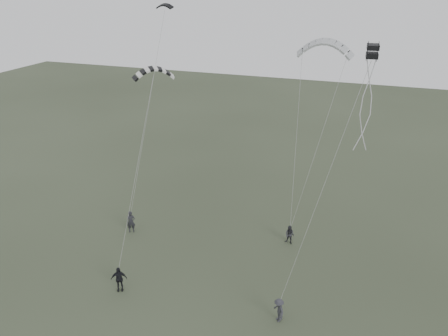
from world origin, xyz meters
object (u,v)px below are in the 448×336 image
(kite_striped, at_px, (153,69))
(flyer_right, at_px, (290,235))
(flyer_center, at_px, (119,279))
(flyer_far, at_px, (279,310))
(flyer_left, at_px, (131,222))
(kite_pale_large, at_px, (325,42))
(kite_box, at_px, (373,51))
(kite_dark_small, at_px, (164,5))

(kite_striped, bearing_deg, flyer_right, -18.20)
(flyer_right, bearing_deg, flyer_center, -124.28)
(flyer_far, xyz_separation_m, kite_striped, (-10.56, 5.26, 13.41))
(flyer_center, xyz_separation_m, flyer_far, (11.03, 0.72, -0.10))
(flyer_left, height_order, kite_striped, kite_striped)
(flyer_left, bearing_deg, kite_pale_large, 5.36)
(kite_box, bearing_deg, flyer_center, -168.92)
(flyer_center, distance_m, kite_striped, 14.60)
(flyer_far, bearing_deg, kite_dark_small, -171.07)
(flyer_far, bearing_deg, flyer_right, 148.16)
(flyer_left, relative_size, kite_striped, 0.68)
(flyer_far, xyz_separation_m, kite_pale_large, (-0.26, 14.43, 14.50))
(flyer_center, distance_m, kite_pale_large, 23.51)
(kite_pale_large, bearing_deg, kite_striped, -135.94)
(flyer_left, height_order, kite_pale_large, kite_pale_large)
(kite_striped, bearing_deg, flyer_left, 125.87)
(flyer_left, relative_size, flyer_center, 1.03)
(flyer_left, bearing_deg, kite_box, -33.78)
(flyer_center, bearing_deg, kite_box, -9.69)
(kite_pale_large, height_order, kite_box, kite_box)
(flyer_far, height_order, kite_dark_small, kite_dark_small)
(kite_box, bearing_deg, kite_dark_small, 148.53)
(kite_dark_small, relative_size, kite_pale_large, 0.32)
(kite_striped, bearing_deg, flyer_center, -133.63)
(flyer_far, distance_m, kite_pale_large, 20.46)
(kite_dark_small, distance_m, kite_pale_large, 12.91)
(kite_box, bearing_deg, flyer_far, -139.55)
(flyer_far, distance_m, kite_striped, 17.87)
(kite_dark_small, bearing_deg, flyer_center, -72.20)
(flyer_right, xyz_separation_m, kite_striped, (-9.48, -3.63, 13.45))
(flyer_left, relative_size, kite_pale_large, 0.44)
(flyer_far, relative_size, kite_dark_small, 1.16)
(flyer_center, xyz_separation_m, kite_box, (14.50, 4.31, 15.42))
(flyer_center, distance_m, kite_box, 21.60)
(flyer_left, distance_m, flyer_center, 7.60)
(flyer_left, height_order, kite_dark_small, kite_dark_small)
(flyer_right, relative_size, flyer_center, 0.85)
(kite_dark_small, height_order, kite_pale_large, kite_dark_small)
(flyer_center, relative_size, kite_dark_small, 1.31)
(flyer_left, xyz_separation_m, flyer_center, (3.10, -6.94, -0.03))
(flyer_left, xyz_separation_m, kite_striped, (3.57, -0.95, 13.28))
(flyer_center, xyz_separation_m, kite_dark_small, (-1.49, 12.11, 17.03))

